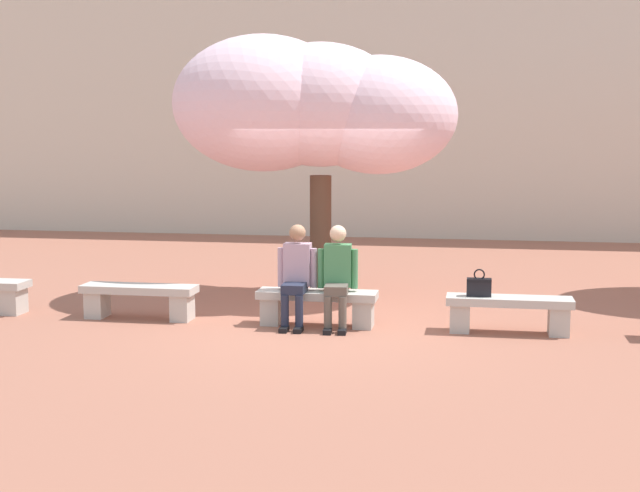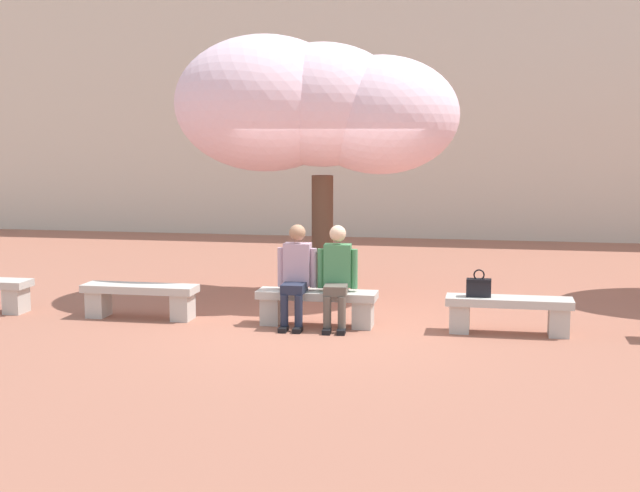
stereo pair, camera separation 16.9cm
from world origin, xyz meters
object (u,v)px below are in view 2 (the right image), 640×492
Objects in this scene: stone_bench_near_east at (509,310)px; person_seated_right at (337,273)px; stone_bench_near_west at (140,296)px; person_seated_left at (296,272)px; handbag at (479,286)px; cherry_tree_main at (314,108)px; stone_bench_center at (317,303)px.

person_seated_right is at bearing -178.56° from stone_bench_near_east.
person_seated_right is (2.66, -0.05, 0.40)m from stone_bench_near_west.
handbag is at bearing 1.17° from person_seated_left.
cherry_tree_main is (-0.70, 2.00, 2.11)m from person_seated_right.
handbag is 0.08× the size of cherry_tree_main.
person_seated_right reaches higher than handbag.
stone_bench_near_east is (2.39, 0.00, 0.00)m from stone_bench_center.
handbag is (2.02, -0.01, 0.29)m from stone_bench_center.
stone_bench_near_east is at bearing -34.62° from cherry_tree_main.
stone_bench_near_west is 0.37× the size of cherry_tree_main.
stone_bench_center is at bearing 168.71° from person_seated_right.
person_seated_right is 1.76m from handbag.
person_seated_right is at bearing -11.29° from stone_bench_center.
cherry_tree_main reaches higher than stone_bench_near_west.
cherry_tree_main is at bearing 95.00° from person_seated_left.
stone_bench_near_west is 4.43m from handbag.
person_seated_left reaches higher than stone_bench_near_east.
person_seated_right is (-2.13, -0.05, 0.40)m from stone_bench_near_east.
person_seated_left is 1.00× the size of person_seated_right.
handbag is at bearing 1.52° from person_seated_right.
handbag reaches higher than stone_bench_center.
person_seated_left is 3.81× the size of handbag.
stone_bench_near_west is 4.78m from stone_bench_near_east.
stone_bench_near_west is 4.51× the size of handbag.
stone_bench_near_west is 1.19× the size of person_seated_right.
person_seated_right is at bearing -1.15° from stone_bench_near_west.
stone_bench_near_east is at bearing 1.44° from person_seated_right.
stone_bench_center is at bearing 11.67° from person_seated_left.
person_seated_left is 0.53m from person_seated_right.
handbag is at bearing -0.09° from stone_bench_near_west.
person_seated_right reaches higher than stone_bench_near_east.
handbag is (-0.37, -0.01, 0.29)m from stone_bench_near_east.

